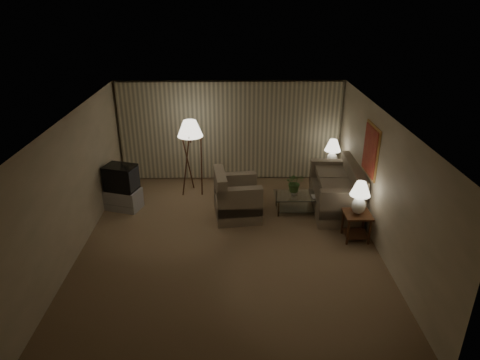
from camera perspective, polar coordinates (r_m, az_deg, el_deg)
name	(u,v)px	position (r m, az deg, el deg)	size (l,w,h in m)	color
ground	(230,244)	(8.98, -1.40, -8.48)	(7.00, 7.00, 0.00)	brown
room_shell	(230,140)	(9.59, -1.30, 5.31)	(6.04, 7.02, 2.72)	beige
sofa	(335,192)	(10.37, 12.59, -1.57)	(2.12, 1.23, 0.89)	gray
armchair	(237,199)	(9.80, -0.34, -2.51)	(1.29, 1.25, 0.89)	gray
side_table_near	(357,221)	(9.26, 15.27, -5.35)	(0.55, 0.55, 0.60)	#3A1D0F
side_table_far	(330,173)	(11.53, 11.96, 0.89)	(0.46, 0.39, 0.60)	#3A1D0F
table_lamp_near	(360,195)	(8.99, 15.69, -1.95)	(0.41, 0.41, 0.72)	silver
table_lamp_far	(333,151)	(11.30, 12.24, 3.85)	(0.42, 0.42, 0.72)	silver
coffee_table	(300,200)	(10.19, 8.02, -2.71)	(1.21, 0.66, 0.41)	silver
tv_cabinet	(123,199)	(10.60, -15.28, -2.43)	(0.92, 0.72, 0.50)	#9E9EA0
crt_tv	(121,178)	(10.38, -15.61, 0.29)	(0.82, 0.69, 0.60)	black
floor_lamp	(191,156)	(10.79, -6.51, 3.18)	(0.63, 0.63, 1.93)	#3A1D0F
ottoman	(244,193)	(10.70, 0.59, -1.70)	(0.53, 0.53, 0.35)	#A54D38
vase	(294,192)	(10.07, 7.25, -1.62)	(0.15, 0.15, 0.16)	white
flowers	(295,180)	(9.94, 7.34, -0.01)	(0.42, 0.36, 0.46)	#476E31
book	(312,197)	(10.08, 9.55, -2.21)	(0.15, 0.21, 0.02)	olive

